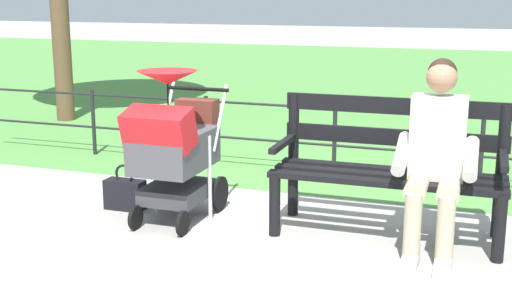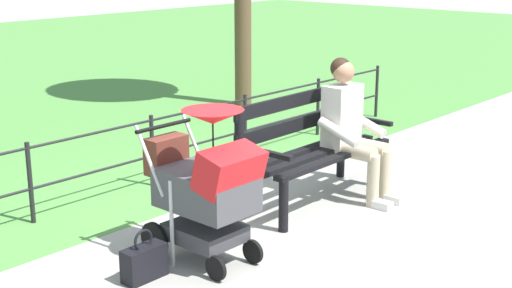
% 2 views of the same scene
% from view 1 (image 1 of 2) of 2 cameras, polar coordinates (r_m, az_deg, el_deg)
% --- Properties ---
extents(ground_plane, '(60.00, 60.00, 0.00)m').
position_cam_1_polar(ground_plane, '(4.98, 2.84, -7.05)').
color(ground_plane, '#9E9B93').
extents(grass_lawn, '(40.00, 16.00, 0.01)m').
position_cam_1_polar(grass_lawn, '(13.47, 13.73, 5.24)').
color(grass_lawn, '#518E42').
rests_on(grass_lawn, ground).
extents(park_bench, '(1.61, 0.62, 0.96)m').
position_cam_1_polar(park_bench, '(4.79, 11.36, -1.51)').
color(park_bench, black).
rests_on(park_bench, ground).
extents(person_on_bench, '(0.54, 0.74, 1.28)m').
position_cam_1_polar(person_on_bench, '(4.51, 15.18, -0.63)').
color(person_on_bench, tan).
rests_on(person_on_bench, ground).
extents(stroller, '(0.52, 0.89, 1.15)m').
position_cam_1_polar(stroller, '(4.97, -7.04, -0.03)').
color(stroller, black).
rests_on(stroller, ground).
extents(handbag, '(0.32, 0.14, 0.37)m').
position_cam_1_polar(handbag, '(5.42, -11.15, -4.20)').
color(handbag, black).
rests_on(handbag, ground).
extents(park_fence, '(7.84, 0.04, 0.70)m').
position_cam_1_polar(park_fence, '(6.18, 9.27, 0.78)').
color(park_fence, black).
rests_on(park_fence, ground).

